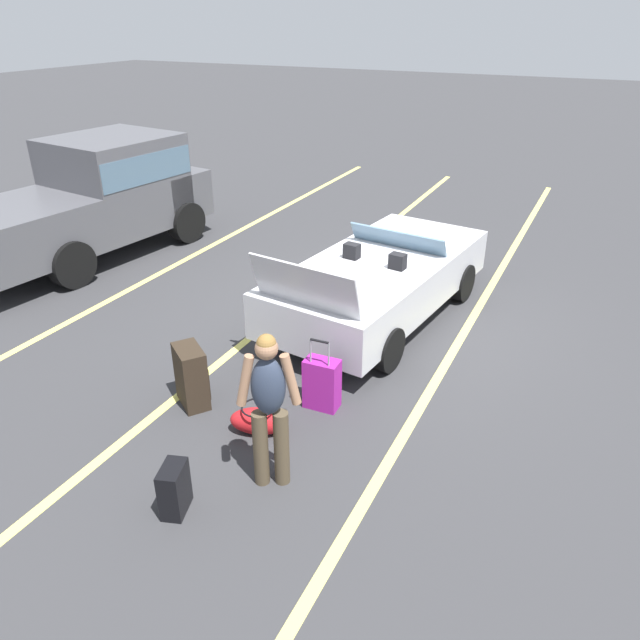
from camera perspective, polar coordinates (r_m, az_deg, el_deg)
name	(u,v)px	position (r m, az deg, el deg)	size (l,w,h in m)	color
ground_plane	(378,317)	(9.24, 5.48, 0.32)	(80.00, 80.00, 0.00)	#333335
lot_line_near	(463,335)	(8.93, 13.32, -1.36)	(18.00, 0.12, 0.01)	#EAE066
lot_line_mid	(297,299)	(9.76, -2.16, 1.95)	(18.00, 0.12, 0.01)	#EAE066
lot_line_far	(164,271)	(11.19, -14.49, 4.48)	(18.00, 0.12, 0.01)	#EAE066
convertible_car	(386,277)	(9.15, 6.23, 4.10)	(4.32, 2.26, 1.53)	silver
suitcase_large_black	(191,377)	(7.20, -12.02, -5.24)	(0.51, 0.55, 0.74)	#2D2319
suitcase_medium_bright	(322,384)	(7.02, 0.19, -6.01)	(0.28, 0.41, 0.92)	#991E8C
suitcase_small_carryon	(174,489)	(5.90, -13.57, -15.25)	(0.39, 0.30, 0.50)	black
duffel_bag	(259,420)	(6.73, -5.78, -9.39)	(0.50, 0.70, 0.34)	red
traveler_person	(269,403)	(5.64, -4.83, -7.84)	(0.37, 0.57, 1.65)	#4C3F2D
parked_pickup_truck_near	(97,196)	(12.12, -20.32, 10.95)	(5.20, 2.56, 2.10)	#4C4C51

